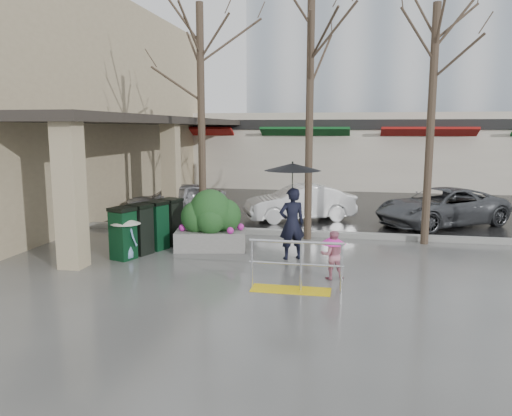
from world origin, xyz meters
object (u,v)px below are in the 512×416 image
(handrail, at_px, (294,272))
(car_b, at_px, (300,203))
(woman, at_px, (292,201))
(car_a, at_px, (176,199))
(child_pink, at_px, (333,252))
(tree_mideast, at_px, (434,66))
(tree_west, at_px, (200,64))
(news_boxes, at_px, (148,227))
(tree_midwest, at_px, (311,55))
(car_c, at_px, (441,207))
(planter, at_px, (211,221))
(child_blue, at_px, (126,232))

(handrail, distance_m, car_b, 7.74)
(woman, bearing_deg, car_a, -71.17)
(car_b, bearing_deg, child_pink, -11.61)
(handrail, height_order, tree_mideast, tree_mideast)
(tree_west, bearing_deg, car_b, 47.64)
(woman, bearing_deg, news_boxes, -25.01)
(tree_midwest, xyz_separation_m, car_c, (4.18, 2.88, -4.60))
(car_a, bearing_deg, tree_mideast, 51.94)
(tree_mideast, relative_size, news_boxes, 2.74)
(car_a, height_order, car_b, same)
(child_pink, distance_m, car_b, 6.91)
(news_boxes, height_order, car_a, news_boxes)
(news_boxes, bearing_deg, child_pink, 2.45)
(tree_west, xyz_separation_m, child_pink, (4.08, -3.86, -4.48))
(child_pink, bearing_deg, planter, -41.84)
(car_a, xyz_separation_m, car_b, (4.55, 0.06, 0.00))
(tree_mideast, bearing_deg, car_c, 72.96)
(handrail, height_order, car_c, car_c)
(child_blue, relative_size, planter, 0.56)
(child_blue, bearing_deg, tree_mideast, -141.39)
(tree_midwest, relative_size, tree_mideast, 1.08)
(car_b, bearing_deg, car_c, 66.11)
(tree_west, height_order, planter, tree_west)
(child_pink, distance_m, car_c, 7.50)
(car_c, bearing_deg, child_blue, -88.00)
(woman, distance_m, planter, 2.42)
(child_pink, bearing_deg, child_blue, -17.34)
(child_blue, bearing_deg, car_b, -105.36)
(tree_midwest, height_order, tree_mideast, tree_midwest)
(planter, bearing_deg, news_boxes, -161.08)
(child_blue, relative_size, car_a, 0.30)
(tree_mideast, bearing_deg, tree_midwest, 180.00)
(handrail, height_order, car_b, car_b)
(tree_west, height_order, child_blue, tree_west)
(tree_west, bearing_deg, woman, -38.08)
(handrail, bearing_deg, car_a, 124.54)
(tree_midwest, relative_size, child_pink, 6.57)
(child_pink, relative_size, news_boxes, 0.45)
(handrail, bearing_deg, news_boxes, 149.21)
(woman, distance_m, child_pink, 2.03)
(handrail, distance_m, news_boxes, 4.83)
(tree_west, distance_m, news_boxes, 5.07)
(news_boxes, distance_m, car_a, 5.29)
(child_pink, bearing_deg, handrail, 42.59)
(tree_midwest, relative_size, news_boxes, 2.95)
(handrail, bearing_deg, car_b, 95.27)
(tree_midwest, xyz_separation_m, child_blue, (-4.20, -3.20, -4.54))
(tree_midwest, distance_m, child_blue, 6.96)
(tree_west, bearing_deg, car_a, 123.75)
(woman, relative_size, car_c, 0.54)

